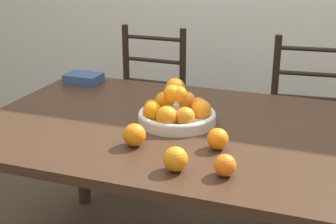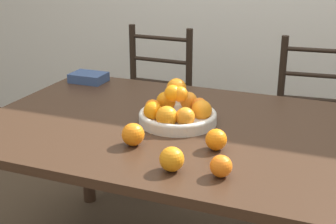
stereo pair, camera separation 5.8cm
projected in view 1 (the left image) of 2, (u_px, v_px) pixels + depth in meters
dining_table at (175, 145)px, 1.88m from camera, size 1.56×1.04×0.74m
fruit_bowl at (176, 111)px, 1.86m from camera, size 0.31×0.31×0.17m
orange_loose_0 at (225, 165)px, 1.43m from camera, size 0.07×0.07×0.07m
orange_loose_1 at (175, 159)px, 1.46m from camera, size 0.08×0.08×0.08m
orange_loose_2 at (218, 139)px, 1.62m from camera, size 0.08×0.08×0.08m
orange_loose_3 at (134, 135)px, 1.64m from camera, size 0.08×0.08×0.08m
chair_left at (146, 110)px, 2.86m from camera, size 0.43×0.41×0.94m
chair_right at (307, 129)px, 2.56m from camera, size 0.46×0.44×0.94m
book_stack at (84, 78)px, 2.39m from camera, size 0.18×0.13×0.05m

